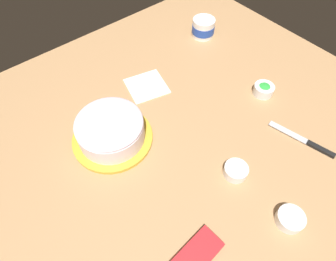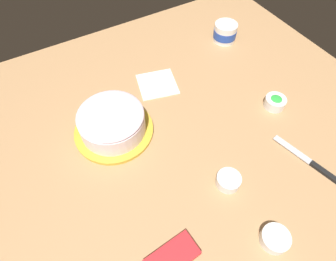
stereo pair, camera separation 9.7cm
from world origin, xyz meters
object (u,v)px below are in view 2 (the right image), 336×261
at_px(frosting_tub, 225,32).
at_px(paper_napkin, 157,84).
at_px(frosted_cake, 112,123).
at_px(sprinkle_bowl_green, 275,102).
at_px(spreading_knife, 311,162).
at_px(sprinkle_bowl_yellow, 275,239).
at_px(sprinkle_bowl_rainbow, 228,180).
at_px(candy_box_lower, 172,257).

distance_m(frosting_tub, paper_napkin, 0.43).
xyz_separation_m(frosted_cake, sprinkle_bowl_green, (0.58, -0.19, -0.03)).
bearing_deg(frosted_cake, paper_napkin, 27.97).
bearing_deg(spreading_knife, sprinkle_bowl_yellow, -155.61).
bearing_deg(sprinkle_bowl_yellow, frosting_tub, 62.00).
xyz_separation_m(frosting_tub, spreading_knife, (-0.15, -0.68, -0.04)).
height_order(frosting_tub, sprinkle_bowl_rainbow, frosting_tub).
bearing_deg(paper_napkin, sprinkle_bowl_rainbow, -92.22).
distance_m(frosted_cake, paper_napkin, 0.28).
xyz_separation_m(frosting_tub, paper_napkin, (-0.41, -0.10, -0.04)).
distance_m(frosting_tub, sprinkle_bowl_yellow, 0.91).
relative_size(sprinkle_bowl_green, sprinkle_bowl_yellow, 0.98).
bearing_deg(sprinkle_bowl_rainbow, spreading_knife, -15.79).
height_order(spreading_knife, sprinkle_bowl_green, sprinkle_bowl_green).
height_order(sprinkle_bowl_yellow, paper_napkin, sprinkle_bowl_yellow).
bearing_deg(sprinkle_bowl_green, spreading_knife, -105.56).
height_order(sprinkle_bowl_green, sprinkle_bowl_rainbow, sprinkle_bowl_green).
bearing_deg(sprinkle_bowl_green, paper_napkin, 135.59).
bearing_deg(frosting_tub, spreading_knife, -102.57).
bearing_deg(sprinkle_bowl_green, frosted_cake, 161.58).
distance_m(frosting_tub, candy_box_lower, 0.99).
relative_size(candy_box_lower, paper_napkin, 0.95).
distance_m(sprinkle_bowl_green, paper_napkin, 0.46).
bearing_deg(sprinkle_bowl_yellow, candy_box_lower, 159.33).
height_order(frosting_tub, candy_box_lower, frosting_tub).
bearing_deg(frosting_tub, frosted_cake, -160.43).
height_order(frosted_cake, spreading_knife, frosted_cake).
distance_m(sprinkle_bowl_rainbow, candy_box_lower, 0.28).
bearing_deg(spreading_knife, frosted_cake, 138.87).
bearing_deg(paper_napkin, frosting_tub, 14.05).
height_order(spreading_knife, candy_box_lower, candy_box_lower).
bearing_deg(sprinkle_bowl_rainbow, frosted_cake, 122.05).
bearing_deg(candy_box_lower, frosting_tub, 40.83).
bearing_deg(frosted_cake, sprinkle_bowl_rainbow, -57.95).
bearing_deg(sprinkle_bowl_yellow, paper_napkin, 88.76).
distance_m(spreading_knife, candy_box_lower, 0.55).
relative_size(sprinkle_bowl_rainbow, candy_box_lower, 0.54).
bearing_deg(spreading_knife, sprinkle_bowl_green, 74.44).
height_order(frosting_tub, sprinkle_bowl_yellow, frosting_tub).
relative_size(sprinkle_bowl_rainbow, paper_napkin, 0.51).
xyz_separation_m(frosted_cake, frosting_tub, (0.66, 0.23, -0.01)).
distance_m(frosting_tub, spreading_knife, 0.70).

